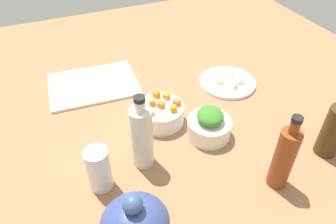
{
  "coord_description": "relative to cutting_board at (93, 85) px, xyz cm",
  "views": [
    {
      "loc": [
        28.96,
        67.77,
        70.02
      ],
      "look_at": [
        0.0,
        0.0,
        8.0
      ],
      "focal_mm": 34.04,
      "sensor_mm": 36.0,
      "label": 1
    }
  ],
  "objects": [
    {
      "name": "tabletop",
      "position": [
        -16.77,
        29.68,
        -2.0
      ],
      "size": [
        190.0,
        190.0,
        3.0
      ],
      "primitive_type": "cube",
      "color": "#936743",
      "rests_on": "ground"
    },
    {
      "name": "carrot_cube_7",
      "position": [
        -10.24,
        26.16,
        6.38
      ],
      "size": [
        2.5,
        2.5,
        1.8
      ],
      "primitive_type": "cube",
      "rotation": [
        0.0,
        0.0,
        0.59
      ],
      "color": "orange",
      "rests_on": "bowl_carrots"
    },
    {
      "name": "bowl_greens",
      "position": [
        -25.98,
        38.9,
        2.37
      ],
      "size": [
        12.94,
        12.94,
        5.74
      ],
      "primitive_type": "cylinder",
      "color": "white",
      "rests_on": "tabletop"
    },
    {
      "name": "carrot_cube_6",
      "position": [
        -11.14,
        29.79,
        6.38
      ],
      "size": [
        2.34,
        2.34,
        1.8
      ],
      "primitive_type": "cube",
      "rotation": [
        0.0,
        0.0,
        1.19
      ],
      "color": "orange",
      "rests_on": "bowl_carrots"
    },
    {
      "name": "carrot_cube_2",
      "position": [
        -18.5,
        24.48,
        6.38
      ],
      "size": [
        2.21,
        2.21,
        1.8
      ],
      "primitive_type": "cube",
      "rotation": [
        0.0,
        0.0,
        1.84
      ],
      "color": "orange",
      "rests_on": "bowl_carrots"
    },
    {
      "name": "dumpling_2",
      "position": [
        -8.2,
        -6.49,
        1.56
      ],
      "size": [
        5.11,
        4.63,
        2.13
      ],
      "primitive_type": "pyramid",
      "rotation": [
        0.0,
        0.0,
        3.29
      ],
      "color": "beige",
      "rests_on": "cutting_board"
    },
    {
      "name": "plate_tofu",
      "position": [
        -45.39,
        17.92,
        0.1
      ],
      "size": [
        20.26,
        20.26,
        1.2
      ],
      "primitive_type": "cylinder",
      "color": "white",
      "rests_on": "tabletop"
    },
    {
      "name": "cutting_board",
      "position": [
        0.0,
        0.0,
        0.0
      ],
      "size": [
        32.34,
        24.99,
        1.0
      ],
      "primitive_type": "cube",
      "rotation": [
        0.0,
        0.0,
        -0.07
      ],
      "color": "silver",
      "rests_on": "tabletop"
    },
    {
      "name": "tofu_cube_3",
      "position": [
        -44.68,
        13.52,
        1.8
      ],
      "size": [
        2.77,
        2.77,
        2.2
      ],
      "primitive_type": "cube",
      "rotation": [
        0.0,
        0.0,
        1.88
      ],
      "color": "white",
      "rests_on": "plate_tofu"
    },
    {
      "name": "dumpling_1",
      "position": [
        10.96,
        -4.35,
        1.57
      ],
      "size": [
        5.26,
        5.12,
        2.14
      ],
      "primitive_type": "pyramid",
      "rotation": [
        0.0,
        0.0,
        2.78
      ],
      "color": "beige",
      "rests_on": "cutting_board"
    },
    {
      "name": "drinking_glass_0",
      "position": [
        7.93,
        44.31,
        5.66
      ],
      "size": [
        5.97,
        5.97,
        12.33
      ],
      "primitive_type": "cylinder",
      "color": "white",
      "rests_on": "tabletop"
    },
    {
      "name": "bottle_0",
      "position": [
        -33.7,
        61.12,
        8.92
      ],
      "size": [
        5.04,
        5.04,
        22.26
      ],
      "color": "brown",
      "rests_on": "tabletop"
    },
    {
      "name": "bowl_carrots",
      "position": [
        -15.26,
        27.44,
        2.49
      ],
      "size": [
        14.38,
        14.38,
        5.98
      ],
      "primitive_type": "cylinder",
      "color": "white",
      "rests_on": "tabletop"
    },
    {
      "name": "carrot_cube_4",
      "position": [
        -15.9,
        22.47,
        6.38
      ],
      "size": [
        2.31,
        2.31,
        1.8
      ],
      "primitive_type": "cube",
      "rotation": [
        0.0,
        0.0,
        1.93
      ],
      "color": "orange",
      "rests_on": "bowl_carrots"
    },
    {
      "name": "tofu_cube_0",
      "position": [
        -47.14,
        16.46,
        1.8
      ],
      "size": [
        2.82,
        2.82,
        2.2
      ],
      "primitive_type": "cube",
      "rotation": [
        0.0,
        0.0,
        1.92
      ],
      "color": "white",
      "rests_on": "plate_tofu"
    },
    {
      "name": "chopped_greens_mound",
      "position": [
        -25.98,
        38.9,
        7.15
      ],
      "size": [
        10.79,
        11.17,
        3.82
      ],
      "primitive_type": "ellipsoid",
      "rotation": [
        0.0,
        0.0,
        1.11
      ],
      "color": "#387627",
      "rests_on": "bowl_greens"
    },
    {
      "name": "dumpling_0",
      "position": [
        4.19,
        0.26,
        1.92
      ],
      "size": [
        5.86,
        5.9,
        2.85
      ],
      "primitive_type": "pyramid",
      "rotation": [
        0.0,
        0.0,
        5.29
      ],
      "color": "beige",
      "rests_on": "cutting_board"
    },
    {
      "name": "tofu_cube_1",
      "position": [
        -45.31,
        21.81,
        1.8
      ],
      "size": [
        2.96,
        2.96,
        2.2
      ],
      "primitive_type": "cube",
      "rotation": [
        0.0,
        0.0,
        2.04
      ],
      "color": "white",
      "rests_on": "plate_tofu"
    },
    {
      "name": "carrot_cube_3",
      "position": [
        -17.98,
        30.94,
        6.38
      ],
      "size": [
        2.11,
        2.11,
        1.8
      ],
      "primitive_type": "cube",
      "rotation": [
        0.0,
        0.0,
        2.95
      ],
      "color": "orange",
      "rests_on": "bowl_carrots"
    },
    {
      "name": "bottle_1",
      "position": [
        -4.63,
        41.16,
        9.22
      ],
      "size": [
        5.77,
        5.77,
        22.47
      ],
      "color": "silver",
      "rests_on": "tabletop"
    },
    {
      "name": "carrot_cube_5",
      "position": [
        -13.29,
        25.73,
        6.38
      ],
      "size": [
        2.4,
        2.4,
        1.8
      ],
      "primitive_type": "cube",
      "rotation": [
        0.0,
        0.0,
        1.13
      ],
      "color": "orange",
      "rests_on": "bowl_carrots"
    },
    {
      "name": "teapot",
      "position": [
        4.39,
        61.2,
        5.13
      ],
      "size": [
        16.6,
        14.43,
        14.58
      ],
      "color": "#364680",
      "rests_on": "tabletop"
    },
    {
      "name": "bottle_2",
      "position": [
        -53.14,
        57.74,
        7.81
      ],
      "size": [
        5.95,
        5.95,
        19.6
      ],
      "color": "#452F14",
      "rests_on": "tabletop"
    },
    {
      "name": "tofu_cube_4",
      "position": [
        -48.91,
        20.54,
        1.8
      ],
      "size": [
        2.99,
        2.99,
        2.2
      ],
      "primitive_type": "cube",
      "rotation": [
        0.0,
        0.0,
        2.64
      ],
      "color": "white",
      "rests_on": "plate_tofu"
    },
    {
      "name": "carrot_cube_0",
      "position": [
        -15.33,
        27.82,
        6.38
      ],
      "size": [
        2.5,
        2.5,
        1.8
      ],
      "primitive_type": "cube",
      "rotation": [
        0.0,
        0.0,
        0.6
      ],
      "color": "orange",
      "rests_on": "bowl_carrots"
    },
    {
      "name": "carrot_cube_1",
      "position": [
        -20.16,
        28.72,
        6.38
      ],
      "size": [
        2.23,
        2.23,
        1.8
      ],
      "primitive_type": "cube",
      "rotation": [
        0.0,
        0.0,
        1.86
      ],
      "color": "orange",
      "rests_on": "bowl_carrots"
    },
    {
      "name": "tofu_cube_2",
      "position": [
        -42.16,
        17.52,
        1.8
      ],
      "size": [
        3.11,
        3.11,
        2.2
      ],
      "primitive_type": "cube",
      "rotation": [
        0.0,
        0.0,
        0.81
      ],
      "color": "#E4F3CB",
      "rests_on": "plate_tofu"
    }
  ]
}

